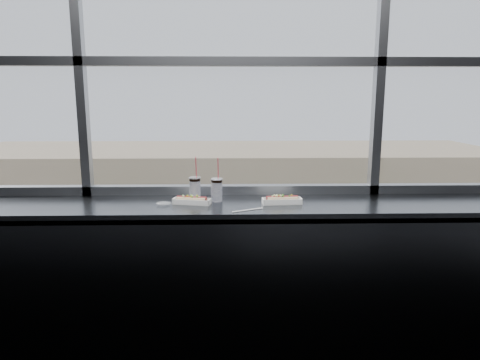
{
  "coord_description": "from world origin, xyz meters",
  "views": [
    {
      "loc": [
        -0.01,
        -1.44,
        1.76
      ],
      "look_at": [
        0.05,
        1.23,
        1.25
      ],
      "focal_mm": 32.0,
      "sensor_mm": 36.0,
      "label": 1
    }
  ],
  "objects_px": {
    "tree_center": "(261,223)",
    "car_near_b": "(124,341)",
    "hotdog_tray_right": "(282,200)",
    "soda_cup_right": "(217,189)",
    "pedestrian_a": "(174,251)",
    "tree_left": "(108,223)",
    "loose_straw": "(248,210)",
    "car_far_c": "(431,274)",
    "car_near_d": "(402,341)",
    "tree_right": "(381,220)",
    "wrapper": "(164,203)",
    "hotdog_tray_left": "(192,200)",
    "car_far_a": "(89,276)",
    "car_near_c": "(199,343)",
    "pedestrian_c": "(280,256)",
    "soda_cup_left": "(195,187)"
  },
  "relations": [
    {
      "from": "soda_cup_right",
      "to": "car_near_b",
      "type": "relative_size",
      "value": 0.04
    },
    {
      "from": "car_near_d",
      "to": "tree_right",
      "type": "xyz_separation_m",
      "value": [
        3.01,
        12.0,
        2.62
      ]
    },
    {
      "from": "hotdog_tray_right",
      "to": "tree_left",
      "type": "xyz_separation_m",
      "value": [
        -9.45,
        28.3,
        -8.55
      ]
    },
    {
      "from": "hotdog_tray_left",
      "to": "wrapper",
      "type": "distance_m",
      "value": 0.18
    },
    {
      "from": "hotdog_tray_right",
      "to": "soda_cup_right",
      "type": "bearing_deg",
      "value": 165.22
    },
    {
      "from": "loose_straw",
      "to": "car_far_c",
      "type": "relative_size",
      "value": 0.03
    },
    {
      "from": "hotdog_tray_left",
      "to": "car_near_b",
      "type": "bearing_deg",
      "value": 118.44
    },
    {
      "from": "wrapper",
      "to": "car_near_d",
      "type": "bearing_deg",
      "value": 61.54
    },
    {
      "from": "pedestrian_c",
      "to": "car_near_c",
      "type": "bearing_deg",
      "value": -114.43
    },
    {
      "from": "car_near_c",
      "to": "tree_left",
      "type": "distance_m",
      "value": 14.42
    },
    {
      "from": "hotdog_tray_left",
      "to": "hotdog_tray_right",
      "type": "relative_size",
      "value": 0.98
    },
    {
      "from": "car_near_c",
      "to": "tree_center",
      "type": "distance_m",
      "value": 12.85
    },
    {
      "from": "hotdog_tray_right",
      "to": "soda_cup_left",
      "type": "xyz_separation_m",
      "value": [
        -0.56,
        0.12,
        0.06
      ]
    },
    {
      "from": "pedestrian_a",
      "to": "car_near_c",
      "type": "bearing_deg",
      "value": 102.52
    },
    {
      "from": "pedestrian_c",
      "to": "soda_cup_left",
      "type": "bearing_deg",
      "value": -98.17
    },
    {
      "from": "loose_straw",
      "to": "pedestrian_c",
      "type": "xyz_separation_m",
      "value": [
        3.67,
        28.16,
        -11.14
      ]
    },
    {
      "from": "hotdog_tray_left",
      "to": "tree_right",
      "type": "bearing_deg",
      "value": 79.26
    },
    {
      "from": "tree_center",
      "to": "hotdog_tray_right",
      "type": "bearing_deg",
      "value": -94.05
    },
    {
      "from": "loose_straw",
      "to": "car_far_a",
      "type": "relative_size",
      "value": 0.03
    },
    {
      "from": "loose_straw",
      "to": "tree_center",
      "type": "bearing_deg",
      "value": 60.12
    },
    {
      "from": "soda_cup_right",
      "to": "tree_right",
      "type": "distance_m",
      "value": 31.66
    },
    {
      "from": "car_far_a",
      "to": "pedestrian_c",
      "type": "distance_m",
      "value": 13.71
    },
    {
      "from": "soda_cup_left",
      "to": "car_near_d",
      "type": "relative_size",
      "value": 0.05
    },
    {
      "from": "soda_cup_right",
      "to": "pedestrian_a",
      "type": "distance_m",
      "value": 31.49
    },
    {
      "from": "tree_left",
      "to": "tree_center",
      "type": "height_order",
      "value": "tree_left"
    },
    {
      "from": "soda_cup_right",
      "to": "loose_straw",
      "type": "xyz_separation_m",
      "value": [
        0.19,
        -0.24,
        -0.08
      ]
    },
    {
      "from": "hotdog_tray_left",
      "to": "car_far_a",
      "type": "xyz_separation_m",
      "value": [
        -9.19,
        24.29,
        -11.03
      ]
    },
    {
      "from": "hotdog_tray_right",
      "to": "tree_center",
      "type": "xyz_separation_m",
      "value": [
        2.01,
        28.3,
        -8.61
      ]
    },
    {
      "from": "car_near_b",
      "to": "tree_left",
      "type": "bearing_deg",
      "value": 13.67
    },
    {
      "from": "pedestrian_c",
      "to": "tree_right",
      "type": "xyz_separation_m",
      "value": [
        7.67,
        0.3,
        2.67
      ]
    },
    {
      "from": "hotdog_tray_left",
      "to": "wrapper",
      "type": "bearing_deg",
      "value": -159.72
    },
    {
      "from": "hotdog_tray_left",
      "to": "tree_center",
      "type": "bearing_deg",
      "value": 96.49
    },
    {
      "from": "car_near_d",
      "to": "car_near_b",
      "type": "distance_m",
      "value": 13.58
    },
    {
      "from": "soda_cup_right",
      "to": "car_near_d",
      "type": "distance_m",
      "value": 21.46
    },
    {
      "from": "soda_cup_right",
      "to": "car_near_c",
      "type": "bearing_deg",
      "value": 95.12
    },
    {
      "from": "car_far_c",
      "to": "pedestrian_c",
      "type": "xyz_separation_m",
      "value": [
        -9.86,
        3.7,
        -0.07
      ]
    },
    {
      "from": "hotdog_tray_right",
      "to": "tree_right",
      "type": "distance_m",
      "value": 31.57
    },
    {
      "from": "car_far_a",
      "to": "tree_left",
      "type": "distance_m",
      "value": 4.72
    },
    {
      "from": "tree_left",
      "to": "pedestrian_a",
      "type": "bearing_deg",
      "value": 10.67
    },
    {
      "from": "pedestrian_c",
      "to": "pedestrian_a",
      "type": "distance_m",
      "value": 8.26
    },
    {
      "from": "tree_center",
      "to": "car_near_b",
      "type": "bearing_deg",
      "value": -121.94
    },
    {
      "from": "tree_center",
      "to": "hotdog_tray_left",
      "type": "bearing_deg",
      "value": -95.21
    },
    {
      "from": "car_near_c",
      "to": "car_far_c",
      "type": "xyz_separation_m",
      "value": [
        15.17,
        8.0,
        0.01
      ]
    },
    {
      "from": "car_far_a",
      "to": "hotdog_tray_left",
      "type": "bearing_deg",
      "value": -161.29
    },
    {
      "from": "hotdog_tray_right",
      "to": "pedestrian_c",
      "type": "xyz_separation_m",
      "value": [
        3.44,
        28.0,
        -11.16
      ]
    },
    {
      "from": "tree_left",
      "to": "tree_center",
      "type": "distance_m",
      "value": 11.45
    },
    {
      "from": "hotdog_tray_left",
      "to": "wrapper",
      "type": "xyz_separation_m",
      "value": [
        -0.17,
        -0.03,
        -0.01
      ]
    },
    {
      "from": "pedestrian_a",
      "to": "tree_left",
      "type": "xyz_separation_m",
      "value": [
        -4.72,
        -0.89,
        2.58
      ]
    },
    {
      "from": "soda_cup_right",
      "to": "car_far_c",
      "type": "relative_size",
      "value": 0.05
    },
    {
      "from": "hotdog_tray_right",
      "to": "car_near_b",
      "type": "xyz_separation_m",
      "value": [
        -5.47,
        16.3,
        -10.92
      ]
    }
  ]
}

